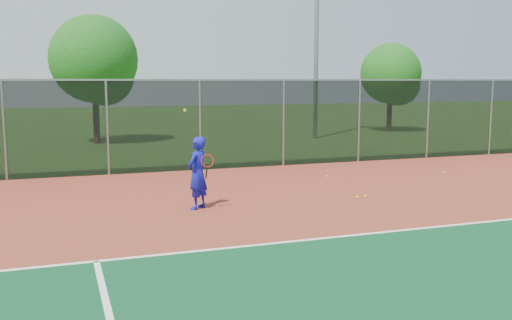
# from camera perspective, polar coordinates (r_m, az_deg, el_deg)

# --- Properties ---
(court_apron) EXTENTS (30.00, 20.00, 0.02)m
(court_apron) POSITION_cam_1_polar(r_m,az_deg,el_deg) (11.74, 21.58, -7.39)
(court_apron) COLOR #933925
(court_apron) RESTS_ON ground
(fence_back) EXTENTS (30.00, 0.06, 3.03)m
(fence_back) POSITION_cam_1_polar(r_m,az_deg,el_deg) (20.02, 2.75, 3.84)
(fence_back) COLOR black
(fence_back) RESTS_ON court_apron
(tennis_player) EXTENTS (0.73, 0.77, 2.34)m
(tennis_player) POSITION_cam_1_polar(r_m,az_deg,el_deg) (13.33, -5.87, -1.28)
(tennis_player) COLOR #1217B1
(tennis_player) RESTS_ON court_apron
(practice_ball_0) EXTENTS (0.07, 0.07, 0.07)m
(practice_ball_0) POSITION_cam_1_polar(r_m,az_deg,el_deg) (19.38, 18.25, -1.18)
(practice_ball_0) COLOR yellow
(practice_ball_0) RESTS_ON court_apron
(practice_ball_1) EXTENTS (0.07, 0.07, 0.07)m
(practice_ball_1) POSITION_cam_1_polar(r_m,az_deg,el_deg) (14.75, 10.09, -3.69)
(practice_ball_1) COLOR yellow
(practice_ball_1) RESTS_ON court_apron
(practice_ball_3) EXTENTS (0.07, 0.07, 0.07)m
(practice_ball_3) POSITION_cam_1_polar(r_m,az_deg,el_deg) (14.96, 10.89, -3.54)
(practice_ball_3) COLOR yellow
(practice_ball_3) RESTS_ON court_apron
(practice_ball_4) EXTENTS (0.07, 0.07, 0.07)m
(practice_ball_4) POSITION_cam_1_polar(r_m,az_deg,el_deg) (17.78, 7.14, -1.63)
(practice_ball_4) COLOR yellow
(practice_ball_4) RESTS_ON court_apron
(tree_back_left) EXTENTS (4.12, 4.12, 6.06)m
(tree_back_left) POSITION_cam_1_polar(r_m,az_deg,el_deg) (28.20, -15.68, 9.31)
(tree_back_left) COLOR #321C12
(tree_back_left) RESTS_ON ground
(tree_back_mid) EXTENTS (3.51, 3.51, 5.15)m
(tree_back_mid) POSITION_cam_1_polar(r_m,az_deg,el_deg) (34.44, 13.50, 8.14)
(tree_back_mid) COLOR #321C12
(tree_back_mid) RESTS_ON ground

